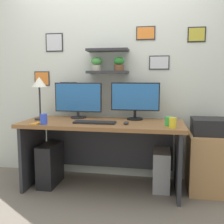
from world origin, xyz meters
TOP-DOWN VIEW (x-y plane):
  - ground_plane at (0.00, 0.00)m, footprint 8.00×8.00m
  - back_wall_assembly at (-0.00, 0.44)m, footprint 4.40×0.24m
  - desk at (0.00, 0.06)m, footprint 1.75×0.68m
  - monitor_left at (-0.34, 0.22)m, footprint 0.56×0.18m
  - monitor_right at (0.34, 0.22)m, footprint 0.55×0.18m
  - keyboard at (-0.06, -0.11)m, footprint 0.44×0.14m
  - computer_mouse at (0.28, -0.11)m, footprint 0.06×0.09m
  - desk_lamp at (-0.72, 0.01)m, footprint 0.17×0.17m
  - cell_phone at (-0.64, -0.25)m, footprint 0.09×0.15m
  - coffee_mug at (0.71, -0.11)m, footprint 0.08×0.08m
  - pen_cup at (0.74, -0.22)m, footprint 0.07×0.07m
  - water_cup at (-0.55, -0.26)m, footprint 0.07×0.07m
  - drawer_cabinet at (1.15, 0.14)m, footprint 0.44×0.50m
  - printer at (1.15, 0.14)m, footprint 0.38×0.34m
  - computer_tower_left at (-0.61, -0.01)m, footprint 0.18×0.40m
  - computer_tower_right at (0.65, 0.12)m, footprint 0.18×0.40m

SIDE VIEW (x-z plane):
  - ground_plane at x=0.00m, z-range 0.00..0.00m
  - computer_tower_right at x=0.65m, z-range 0.00..0.43m
  - computer_tower_left at x=-0.61m, z-range 0.00..0.48m
  - drawer_cabinet at x=1.15m, z-range 0.00..0.63m
  - desk at x=0.00m, z-range 0.17..0.92m
  - printer at x=1.15m, z-range 0.63..0.80m
  - cell_phone at x=-0.64m, z-range 0.75..0.76m
  - keyboard at x=-0.06m, z-range 0.75..0.77m
  - computer_mouse at x=0.28m, z-range 0.75..0.78m
  - coffee_mug at x=0.71m, z-range 0.75..0.84m
  - pen_cup at x=0.74m, z-range 0.75..0.85m
  - water_cup at x=-0.55m, z-range 0.75..0.86m
  - monitor_left at x=-0.34m, z-range 0.76..1.18m
  - monitor_right at x=0.34m, z-range 0.77..1.19m
  - desk_lamp at x=-0.72m, z-range 0.89..1.37m
  - back_wall_assembly at x=0.00m, z-range 0.00..2.70m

